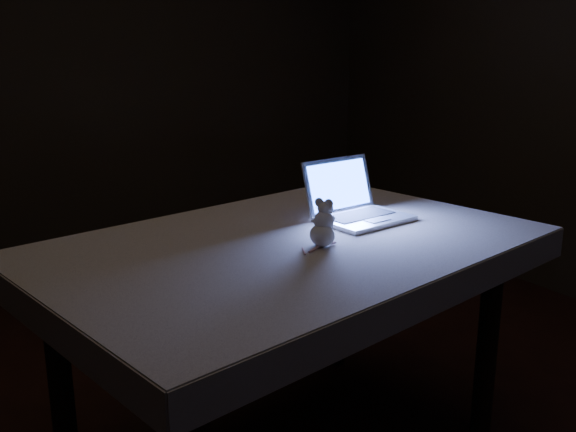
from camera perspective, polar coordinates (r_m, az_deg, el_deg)
back_wall at (r=4.45m, az=-18.74°, el=12.22°), size 4.50×0.04×2.60m
table at (r=2.28m, az=0.11°, el=-12.24°), size 1.68×1.24×0.82m
tablecloth at (r=2.15m, az=3.10°, el=-3.40°), size 1.89×1.54×0.10m
laptop at (r=2.34m, az=6.91°, el=2.14°), size 0.35×0.32×0.22m
plush_mouse at (r=2.04m, az=3.07°, el=-0.63°), size 0.13×0.13×0.15m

